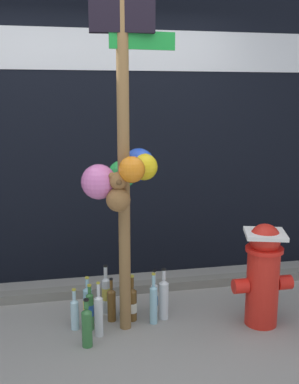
{
  "coord_description": "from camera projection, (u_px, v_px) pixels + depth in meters",
  "views": [
    {
      "loc": [
        -0.38,
        -2.76,
        1.73
      ],
      "look_at": [
        0.26,
        0.41,
        1.05
      ],
      "focal_mm": 42.55,
      "sensor_mm": 36.0,
      "label": 1
    }
  ],
  "objects": [
    {
      "name": "bottle_7",
      "position": [
        99.0,
        314.0,
        3.33
      ],
      "size": [
        0.06,
        0.06,
        0.42
      ],
      "color": "silver",
      "rests_on": "ground_plane"
    },
    {
      "name": "memorial_post",
      "position": [
        124.0,
        151.0,
        3.22
      ],
      "size": [
        0.68,
        0.52,
        2.51
      ],
      "color": "olive",
      "rests_on": "ground_plane"
    },
    {
      "name": "building_wall",
      "position": [
        97.0,
        81.0,
        4.2
      ],
      "size": [
        10.0,
        0.21,
        3.74
      ],
      "color": "black",
      "rests_on": "ground_plane"
    },
    {
      "name": "bottle_1",
      "position": [
        88.0,
        303.0,
        3.56
      ],
      "size": [
        0.07,
        0.07,
        0.36
      ],
      "color": "#93CCE0",
      "rests_on": "ground_plane"
    },
    {
      "name": "bottle_11",
      "position": [
        106.0,
        294.0,
        3.68
      ],
      "size": [
        0.07,
        0.07,
        0.41
      ],
      "color": "silver",
      "rests_on": "ground_plane"
    },
    {
      "name": "ground_plane",
      "position": [
        124.0,
        358.0,
        3.07
      ],
      "size": [
        14.0,
        14.0,
        0.0
      ],
      "primitive_type": "plane",
      "color": "gray"
    },
    {
      "name": "bottle_2",
      "position": [
        112.0,
        304.0,
        3.56
      ],
      "size": [
        0.07,
        0.07,
        0.35
      ],
      "color": "brown",
      "rests_on": "ground_plane"
    },
    {
      "name": "bottle_4",
      "position": [
        164.0,
        298.0,
        3.59
      ],
      "size": [
        0.08,
        0.08,
        0.42
      ],
      "color": "silver",
      "rests_on": "ground_plane"
    },
    {
      "name": "curb_strip",
      "position": [
        108.0,
        290.0,
        4.06
      ],
      "size": [
        8.0,
        0.12,
        0.08
      ],
      "primitive_type": "cube",
      "color": "slate",
      "rests_on": "ground_plane"
    },
    {
      "name": "bottle_6",
      "position": [
        90.0,
        310.0,
        3.42
      ],
      "size": [
        0.06,
        0.06,
        0.36
      ],
      "color": "#337038",
      "rests_on": "ground_plane"
    },
    {
      "name": "bottle_8",
      "position": [
        154.0,
        303.0,
        3.51
      ],
      "size": [
        0.06,
        0.06,
        0.41
      ],
      "color": "#93CCE0",
      "rests_on": "ground_plane"
    },
    {
      "name": "bottle_0",
      "position": [
        125.0,
        298.0,
        3.63
      ],
      "size": [
        0.08,
        0.08,
        0.39
      ],
      "color": "#93CCE0",
      "rests_on": "ground_plane"
    },
    {
      "name": "bottle_5",
      "position": [
        132.0,
        303.0,
        3.57
      ],
      "size": [
        0.08,
        0.08,
        0.37
      ],
      "color": "brown",
      "rests_on": "ground_plane"
    },
    {
      "name": "bottle_9",
      "position": [
        154.0,
        297.0,
        3.71
      ],
      "size": [
        0.06,
        0.06,
        0.36
      ],
      "color": "silver",
      "rests_on": "ground_plane"
    },
    {
      "name": "bottle_10",
      "position": [
        75.0,
        313.0,
        3.43
      ],
      "size": [
        0.06,
        0.06,
        0.33
      ],
      "color": "#B2DBEA",
      "rests_on": "ground_plane"
    },
    {
      "name": "litter_0",
      "position": [
        167.0,
        281.0,
        4.35
      ],
      "size": [
        0.13,
        0.15,
        0.01
      ],
      "primitive_type": "cube",
      "rotation": [
        0.0,
        0.0,
        1.07
      ],
      "color": "tan",
      "rests_on": "ground_plane"
    },
    {
      "name": "fire_hydrant",
      "position": [
        263.0,
        273.0,
        3.46
      ],
      "size": [
        0.47,
        0.37,
        0.8
      ],
      "color": "red",
      "rests_on": "ground_plane"
    },
    {
      "name": "bottle_3",
      "position": [
        87.0,
        326.0,
        3.19
      ],
      "size": [
        0.07,
        0.07,
        0.36
      ],
      "color": "#337038",
      "rests_on": "ground_plane"
    }
  ]
}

